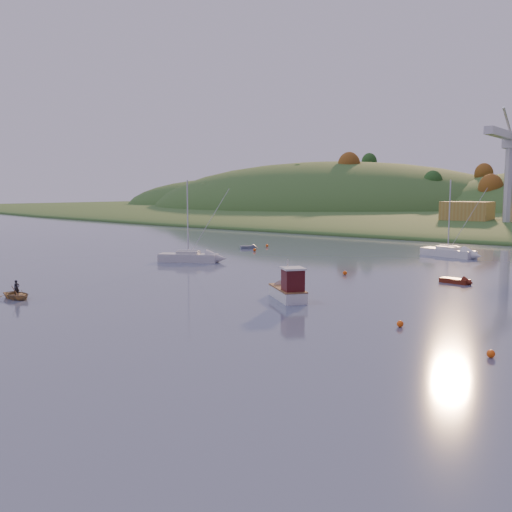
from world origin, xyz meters
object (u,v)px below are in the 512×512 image
Objects in this scene: canoe at (17,295)px; grey_dinghy at (251,247)px; fishing_boat at (286,289)px; sailboat_near at (188,257)px; sailboat_far at (448,252)px; red_tender at (461,282)px.

grey_dinghy is (-11.02, 49.30, -0.14)m from canoe.
sailboat_near is at bearing 10.15° from fishing_boat.
fishing_boat reaches higher than grey_dinghy.
sailboat_far reaches higher than sailboat_near.
canoe is 44.95m from red_tender.
fishing_boat is 1.80× the size of canoe.
fishing_boat is at bearing -49.00° from canoe.
canoe is 0.94× the size of red_tender.
grey_dinghy is (-4.39, 19.92, -0.51)m from sailboat_near.
red_tender is 43.84m from grey_dinghy.
canoe is at bearing 76.16° from fishing_boat.
fishing_boat is at bearing -55.95° from sailboat_near.
sailboat_far is at bearing 19.05° from sailboat_near.
sailboat_far is 61.32m from canoe.
canoe is at bearing -105.14° from sailboat_near.
sailboat_near reaches higher than canoe.
red_tender reaches higher than canoe.
fishing_boat reaches higher than canoe.
canoe is (6.64, -29.38, -0.37)m from sailboat_near.
sailboat_far reaches higher than canoe.
fishing_boat is 45.79m from grey_dinghy.
grey_dinghy is at bearing -148.88° from sailboat_far.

